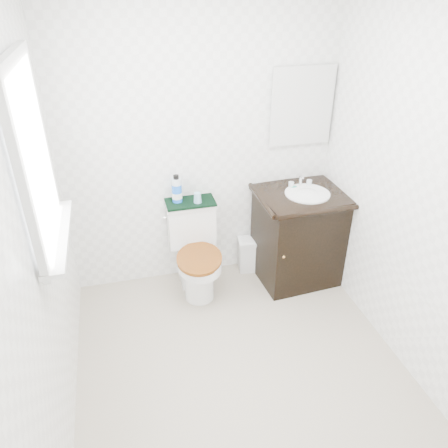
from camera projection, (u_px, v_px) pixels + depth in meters
name	position (u px, v px, depth m)	size (l,w,h in m)	color
floor	(241.00, 367.00, 3.01)	(2.40, 2.40, 0.00)	#B7AD93
wall_back	(201.00, 144.00, 3.42)	(2.40, 2.40, 0.00)	white
wall_front	(354.00, 389.00, 1.41)	(2.40, 2.40, 0.00)	white
wall_left	(35.00, 242.00, 2.18)	(2.40, 2.40, 0.00)	white
wall_right	(419.00, 194.00, 2.65)	(2.40, 2.40, 0.00)	white
window	(32.00, 158.00, 2.22)	(0.02, 0.70, 0.90)	white
mirror	(302.00, 106.00, 3.45)	(0.50, 0.02, 0.60)	silver
toilet	(195.00, 254.00, 3.63)	(0.42, 0.64, 0.75)	white
vanity	(299.00, 234.00, 3.72)	(0.73, 0.64, 0.92)	black
trash_bin	(250.00, 254.00, 3.94)	(0.24, 0.20, 0.31)	white
towel	(190.00, 202.00, 3.52)	(0.40, 0.22, 0.02)	black
mouthwash_bottle	(177.00, 190.00, 3.46)	(0.08, 0.08, 0.23)	blue
cup	(198.00, 198.00, 3.48)	(0.07, 0.07, 0.08)	#7CAFCC
soap_bar	(293.00, 187.00, 3.61)	(0.07, 0.05, 0.02)	#1C8675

